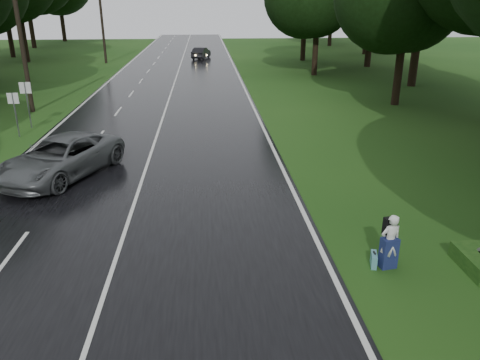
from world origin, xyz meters
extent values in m
plane|color=#244C16|center=(0.00, 0.00, 0.00)|extent=(160.00, 160.00, 0.00)
cube|color=black|center=(0.00, 20.00, 0.02)|extent=(12.00, 140.00, 0.04)
cube|color=silver|center=(0.00, 20.00, 0.04)|extent=(0.12, 140.00, 0.01)
imported|color=#565A5C|center=(-3.25, 8.22, 0.83)|extent=(4.77, 6.27, 1.58)
imported|color=black|center=(2.28, 48.36, 0.70)|extent=(2.41, 4.25, 1.33)
imported|color=silver|center=(7.38, 0.52, 0.78)|extent=(0.62, 0.47, 1.55)
cube|color=navy|center=(7.38, 0.52, 0.43)|extent=(0.48, 0.36, 0.87)
cube|color=black|center=(7.42, 0.74, 1.12)|extent=(0.38, 0.25, 0.50)
cube|color=teal|center=(7.03, 0.62, 0.18)|extent=(0.28, 0.53, 0.36)
camera|label=1|loc=(2.59, -10.09, 6.76)|focal=34.97mm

